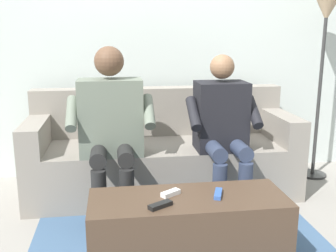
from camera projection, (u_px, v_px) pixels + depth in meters
ground_plane at (176, 231)px, 2.62m from camera, size 8.00×8.00×0.00m
back_wall at (155, 30)px, 3.50m from camera, size 4.54×0.06×2.58m
couch at (162, 156)px, 3.25m from camera, size 2.10×0.74×0.82m
coffee_table at (188, 232)px, 2.19m from camera, size 1.07×0.40×0.41m
person_left_seated at (223, 123)px, 2.91m from camera, size 0.52×0.53×1.12m
person_right_seated at (111, 122)px, 2.78m from camera, size 0.60×0.51×1.18m
remote_black at (160, 205)px, 2.01m from camera, size 0.13×0.10×0.02m
remote_blue at (218, 194)px, 2.16m from camera, size 0.08×0.14×0.02m
remote_white at (171, 193)px, 2.16m from camera, size 0.12×0.10×0.03m
floor_rug at (183, 250)px, 2.38m from camera, size 1.83×1.57×0.01m
floor_lamp at (326, 23)px, 3.33m from camera, size 0.26×0.26×1.61m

